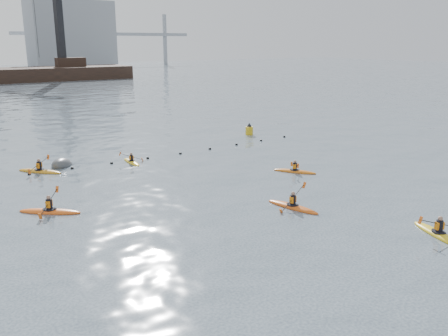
{
  "coord_description": "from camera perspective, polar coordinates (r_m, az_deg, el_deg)",
  "views": [
    {
      "loc": [
        -14.88,
        -11.76,
        9.12
      ],
      "look_at": [
        -1.49,
        7.76,
        2.8
      ],
      "focal_mm": 38.0,
      "sensor_mm": 36.0,
      "label": 1
    }
  ],
  "objects": [
    {
      "name": "kayaker_5",
      "position": [
        36.72,
        -21.29,
        -0.3
      ],
      "size": [
        2.81,
        3.14,
        1.18
      ],
      "rotation": [
        0.0,
        0.0,
        0.7
      ],
      "color": "#C37F17",
      "rests_on": "ground"
    },
    {
      "name": "nav_buoy",
      "position": [
        48.2,
        3.05,
        4.53
      ],
      "size": [
        0.76,
        0.76,
        1.38
      ],
      "color": "#BF9113",
      "rests_on": "ground"
    },
    {
      "name": "float_line",
      "position": [
        38.28,
        -11.35,
        0.92
      ],
      "size": [
        33.24,
        0.73,
        0.24
      ],
      "color": "black",
      "rests_on": "ground"
    },
    {
      "name": "kayaker_2",
      "position": [
        27.92,
        -20.23,
        -4.84
      ],
      "size": [
        3.16,
        2.79,
        1.31
      ],
      "rotation": [
        0.0,
        0.0,
        0.88
      ],
      "color": "#DA5514",
      "rests_on": "ground"
    },
    {
      "name": "kayaker_1",
      "position": [
        25.46,
        24.4,
        -7.19
      ],
      "size": [
        2.33,
        3.58,
        1.24
      ],
      "rotation": [
        0.0,
        0.0,
        -0.33
      ],
      "color": "gold",
      "rests_on": "ground"
    },
    {
      "name": "kayaker_4",
      "position": [
        34.59,
        8.5,
        -0.34
      ],
      "size": [
        2.27,
        2.97,
        1.13
      ],
      "rotation": [
        0.0,
        0.0,
        3.73
      ],
      "color": "#C15F12",
      "rests_on": "ground"
    },
    {
      "name": "kayaker_0",
      "position": [
        27.22,
        8.26,
        -4.55
      ],
      "size": [
        2.37,
        3.48,
        1.41
      ],
      "rotation": [
        0.0,
        0.0,
        0.22
      ],
      "color": "#C24D12",
      "rests_on": "ground"
    },
    {
      "name": "kayaker_3",
      "position": [
        37.62,
        -11.06,
        0.77
      ],
      "size": [
        1.95,
        2.83,
        1.08
      ],
      "rotation": [
        0.0,
        0.0,
        -0.03
      ],
      "color": "yellow",
      "rests_on": "ground"
    },
    {
      "name": "mooring_buoy",
      "position": [
        38.1,
        -18.89,
        0.28
      ],
      "size": [
        2.63,
        2.83,
        1.62
      ],
      "primitive_type": "ellipsoid",
      "rotation": [
        0.0,
        0.21,
        0.91
      ],
      "color": "#404345",
      "rests_on": "ground"
    },
    {
      "name": "ground",
      "position": [
        21.04,
        15.81,
        -11.34
      ],
      "size": [
        400.0,
        400.0,
        0.0
      ],
      "primitive_type": "plane",
      "color": "#323A49",
      "rests_on": "ground"
    }
  ]
}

